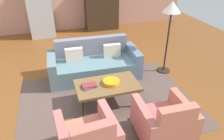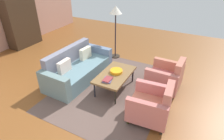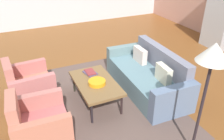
{
  "view_description": "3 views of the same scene",
  "coord_description": "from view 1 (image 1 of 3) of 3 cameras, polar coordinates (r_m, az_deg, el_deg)",
  "views": [
    {
      "loc": [
        -0.5,
        -3.89,
        2.7
      ],
      "look_at": [
        0.61,
        -0.22,
        0.51
      ],
      "focal_mm": 34.18,
      "sensor_mm": 36.0,
      "label": 1
    },
    {
      "loc": [
        -3.2,
        -2.41,
        2.91
      ],
      "look_at": [
        0.41,
        -0.53,
        0.54
      ],
      "focal_mm": 30.21,
      "sensor_mm": 36.0,
      "label": 2
    },
    {
      "loc": [
        3.8,
        -1.84,
        2.67
      ],
      "look_at": [
        0.54,
        -0.35,
        0.71
      ],
      "focal_mm": 36.52,
      "sensor_mm": 36.0,
      "label": 3
    }
  ],
  "objects": [
    {
      "name": "couch",
      "position": [
        5.14,
        -4.83,
        1.65
      ],
      "size": [
        2.13,
        0.97,
        0.86
      ],
      "rotation": [
        0.0,
        0.0,
        3.11
      ],
      "color": "slate",
      "rests_on": "ground"
    },
    {
      "name": "cabinet",
      "position": [
        8.17,
        -2.86,
        16.96
      ],
      "size": [
        1.2,
        0.51,
        1.8
      ],
      "color": "#382618",
      "rests_on": "ground"
    },
    {
      "name": "refrigerator",
      "position": [
        7.83,
        -18.69,
        15.14
      ],
      "size": [
        0.8,
        0.73,
        1.85
      ],
      "color": "#B7BABF",
      "rests_on": "ground"
    },
    {
      "name": "book_stack",
      "position": [
        4.0,
        -6.13,
        -4.18
      ],
      "size": [
        0.31,
        0.26,
        0.05
      ],
      "color": "#544A6C",
      "rests_on": "coffee_table"
    },
    {
      "name": "armchair_right",
      "position": [
        3.49,
        13.99,
        -13.84
      ],
      "size": [
        0.83,
        0.83,
        0.88
      ],
      "rotation": [
        0.0,
        0.0,
        -0.04
      ],
      "color": "#392017",
      "rests_on": "ground"
    },
    {
      "name": "fruit_bowl",
      "position": [
        4.06,
        -0.21,
        -3.22
      ],
      "size": [
        0.32,
        0.32,
        0.07
      ],
      "primitive_type": "cylinder",
      "color": "orange",
      "rests_on": "coffee_table"
    },
    {
      "name": "floor_lamp",
      "position": [
        5.03,
        15.53,
        14.23
      ],
      "size": [
        0.4,
        0.4,
        1.72
      ],
      "color": "#2C221A",
      "rests_on": "ground"
    },
    {
      "name": "coffee_table",
      "position": [
        4.08,
        -1.28,
        -4.26
      ],
      "size": [
        1.2,
        0.7,
        0.46
      ],
      "color": "black",
      "rests_on": "ground"
    },
    {
      "name": "area_rug",
      "position": [
        4.37,
        -1.4,
        -8.41
      ],
      "size": [
        3.4,
        2.6,
        0.01
      ],
      "primitive_type": "cube",
      "color": "brown",
      "rests_on": "ground"
    },
    {
      "name": "ground_plane",
      "position": [
        4.76,
        -7.91,
        -5.17
      ],
      "size": [
        11.55,
        11.55,
        0.0
      ],
      "primitive_type": "plane",
      "color": "brown"
    }
  ]
}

